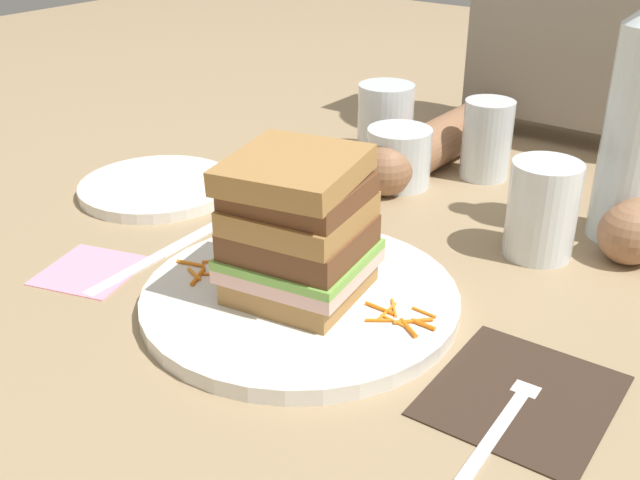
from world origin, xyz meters
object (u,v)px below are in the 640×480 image
object	(u,v)px
fork	(512,407)
main_plate	(300,298)
napkin_dark	(522,394)
napkin_pink	(91,270)
side_plate	(158,187)
sandwich	(299,228)
empty_tumbler_2	(386,120)
empty_tumbler_1	(487,139)
empty_tumbler_0	(399,157)
knife	(158,256)
juice_glass	(541,214)
water_bottle	(639,119)

from	to	relation	value
fork	main_plate	bearing A→B (deg)	173.66
napkin_dark	napkin_pink	size ratio (longest dim) A/B	1.59
main_plate	side_plate	size ratio (longest dim) A/B	1.52
sandwich	main_plate	bearing A→B (deg)	75.67
napkin_dark	side_plate	bearing A→B (deg)	168.60
fork	side_plate	xyz separation A→B (m)	(-0.52, 0.13, 0.00)
sandwich	empty_tumbler_2	world-z (taller)	sandwich
empty_tumbler_1	side_plate	xyz separation A→B (m)	(-0.30, -0.29, -0.04)
empty_tumbler_2	empty_tumbler_1	bearing A→B (deg)	1.30
empty_tumbler_0	napkin_pink	xyz separation A→B (m)	(-0.12, -0.38, -0.03)
napkin_dark	napkin_pink	world-z (taller)	same
knife	empty_tumbler_1	size ratio (longest dim) A/B	2.01
juice_glass	water_bottle	bearing A→B (deg)	60.19
napkin_dark	fork	xyz separation A→B (m)	(0.00, -0.02, 0.00)
napkin_dark	juice_glass	bearing A→B (deg)	110.22
main_plate	empty_tumbler_1	world-z (taller)	empty_tumbler_1
sandwich	juice_glass	xyz separation A→B (m)	(0.13, 0.23, -0.03)
empty_tumbler_1	empty_tumbler_2	xyz separation A→B (m)	(-0.15, -0.00, -0.00)
fork	empty_tumbler_1	world-z (taller)	empty_tumbler_1
fork	knife	size ratio (longest dim) A/B	0.83
sandwich	fork	xyz separation A→B (m)	(0.22, -0.02, -0.07)
main_plate	knife	bearing A→B (deg)	-175.66
main_plate	fork	size ratio (longest dim) A/B	1.73
knife	side_plate	xyz separation A→B (m)	(-0.13, 0.12, 0.01)
juice_glass	napkin_pink	distance (m)	0.45
side_plate	knife	bearing A→B (deg)	-42.22
fork	empty_tumbler_0	bearing A→B (deg)	132.58
empty_tumbler_0	napkin_pink	bearing A→B (deg)	-108.27
sandwich	napkin_dark	bearing A→B (deg)	-0.28
main_plate	water_bottle	world-z (taller)	water_bottle
water_bottle	side_plate	size ratio (longest dim) A/B	1.54
main_plate	fork	xyz separation A→B (m)	(0.22, -0.02, -0.00)
empty_tumbler_1	side_plate	bearing A→B (deg)	-135.88
empty_tumbler_0	empty_tumbler_2	bearing A→B (deg)	131.04
knife	juice_glass	world-z (taller)	juice_glass
main_plate	side_plate	bearing A→B (deg)	161.26
knife	napkin_pink	bearing A→B (deg)	-116.75
main_plate	napkin_dark	xyz separation A→B (m)	(0.22, -0.00, -0.01)
empty_tumbler_2	side_plate	bearing A→B (deg)	-117.43
main_plate	knife	xyz separation A→B (m)	(-0.18, -0.01, -0.01)
knife	sandwich	bearing A→B (deg)	4.09
empty_tumbler_0	napkin_pink	distance (m)	0.40
juice_glass	knife	bearing A→B (deg)	-142.02
fork	napkin_pink	size ratio (longest dim) A/B	1.85
empty_tumbler_2	knife	bearing A→B (deg)	-92.75
water_bottle	empty_tumbler_2	distance (m)	0.36
napkin_dark	empty_tumbler_1	world-z (taller)	empty_tumbler_1
knife	empty_tumbler_0	size ratio (longest dim) A/B	2.52
knife	juice_glass	distance (m)	0.39
sandwich	empty_tumbler_2	size ratio (longest dim) A/B	1.37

